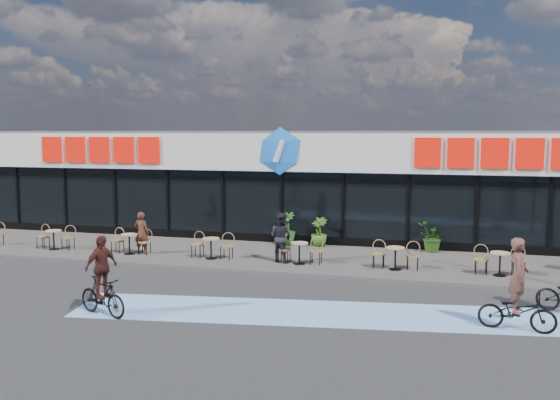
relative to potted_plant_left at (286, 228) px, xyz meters
name	(u,v)px	position (x,y,z in m)	size (l,w,h in m)	color
ground	(220,288)	(-0.31, -6.54, -0.75)	(120.00, 120.00, 0.00)	#28282B
sidewalk	(264,256)	(-0.31, -2.04, -0.70)	(44.00, 5.00, 0.10)	#514C48
bike_lane	(349,314)	(3.69, -8.04, -0.75)	(14.00, 2.20, 0.01)	#79ADE6
building	(298,182)	(-0.31, 3.39, 1.59)	(30.60, 6.57, 4.75)	black
bistro_set_1	(55,237)	(-8.33, -3.13, -0.20)	(1.54, 0.62, 0.90)	tan
bistro_set_2	(131,241)	(-5.12, -3.13, -0.20)	(1.54, 0.62, 0.90)	tan
bistro_set_3	(212,246)	(-1.92, -3.13, -0.20)	(1.54, 0.62, 0.90)	tan
bistro_set_4	(300,250)	(1.28, -3.13, -0.20)	(1.54, 0.62, 0.90)	tan
bistro_set_5	(396,255)	(4.48, -3.13, -0.20)	(1.54, 0.62, 0.90)	tan
bistro_set_6	(500,261)	(7.69, -3.13, -0.20)	(1.54, 0.62, 0.90)	tan
potted_plant_left	(286,228)	(0.00, 0.00, 0.00)	(0.73, 0.73, 1.31)	#204A15
potted_plant_mid	(319,232)	(1.31, 0.05, -0.08)	(0.64, 0.64, 1.14)	#335819
potted_plant_right	(432,237)	(5.58, 0.02, -0.10)	(1.00, 0.86, 1.11)	#244A15
patron_left	(141,233)	(-4.71, -3.05, 0.12)	(0.57, 0.37, 1.56)	#442218
patron_right	(281,237)	(0.59, -3.05, 0.21)	(0.84, 0.65, 1.72)	black
cyclist_a	(517,300)	(7.59, -8.27, -0.02)	(1.78, 0.83, 2.17)	black
cyclist_c	(102,284)	(-2.22, -9.73, 0.06)	(1.70, 1.00, 2.03)	black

